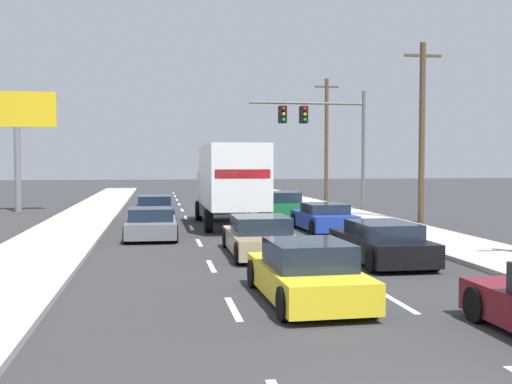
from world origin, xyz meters
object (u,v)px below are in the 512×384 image
object	(u,v)px
car_blue	(324,218)
roadside_billboard	(17,125)
car_gray	(151,224)
utility_pole_far	(326,138)
traffic_signal_mast	(318,125)
box_truck	(230,180)
car_green	(282,206)
car_black	(381,243)
car_tan	(260,237)
car_yellow	(307,274)
car_navy	(155,210)
utility_pole_mid	(422,130)

from	to	relation	value
car_blue	roadside_billboard	bearing A→B (deg)	140.34
car_gray	utility_pole_far	xyz separation A→B (m)	(12.68, 21.14, 4.12)
traffic_signal_mast	box_truck	bearing A→B (deg)	-129.97
traffic_signal_mast	car_green	bearing A→B (deg)	-133.94
box_truck	car_black	distance (m)	10.79
car_tan	utility_pole_far	bearing A→B (deg)	70.21
traffic_signal_mast	utility_pole_far	world-z (taller)	utility_pole_far
car_yellow	utility_pole_far	xyz separation A→B (m)	(9.42, 32.29, 4.07)
car_yellow	car_black	distance (m)	5.58
car_gray	car_yellow	distance (m)	11.62
box_truck	car_navy	bearing A→B (deg)	138.88
roadside_billboard	utility_pole_mid	bearing A→B (deg)	-24.99
car_tan	car_blue	world-z (taller)	car_tan
box_truck	utility_pole_mid	xyz separation A→B (m)	(9.13, 0.47, 2.28)
car_gray	traffic_signal_mast	xyz separation A→B (m)	(9.18, 10.46, 4.42)
car_navy	car_tan	bearing A→B (deg)	-73.71
car_tan	car_green	size ratio (longest dim) A/B	1.09
car_tan	car_black	distance (m)	3.72
utility_pole_far	box_truck	bearing A→B (deg)	-117.84
box_truck	car_black	xyz separation A→B (m)	(3.16, -10.20, -1.52)
car_navy	box_truck	distance (m)	4.63
car_tan	traffic_signal_mast	size ratio (longest dim) A/B	0.66
car_yellow	car_blue	distance (m)	12.99
utility_pole_mid	utility_pole_far	size ratio (longest dim) A/B	0.94
car_blue	car_yellow	bearing A→B (deg)	-106.85
car_navy	car_gray	distance (m)	6.44
car_gray	traffic_signal_mast	distance (m)	14.61
car_green	utility_pole_mid	size ratio (longest dim) A/B	0.49
car_blue	car_gray	bearing A→B (deg)	-169.69
car_tan	car_yellow	world-z (taller)	car_yellow
car_gray	utility_pole_mid	world-z (taller)	utility_pole_mid
car_navy	traffic_signal_mast	distance (m)	10.86
box_truck	car_yellow	bearing A→B (deg)	-90.52
car_blue	utility_pole_mid	bearing A→B (deg)	26.58
car_green	utility_pole_far	bearing A→B (deg)	65.46
car_tan	utility_pole_far	distance (m)	27.81
car_yellow	car_blue	bearing A→B (deg)	73.15
car_navy	roadside_billboard	xyz separation A→B (m)	(-7.72, 6.99, 4.37)
car_navy	car_green	size ratio (longest dim) A/B	1.13
car_yellow	utility_pole_mid	bearing A→B (deg)	58.60
car_yellow	car_black	bearing A→B (deg)	53.84
car_gray	car_tan	world-z (taller)	car_tan
utility_pole_mid	car_green	bearing A→B (deg)	148.05
car_yellow	roadside_billboard	xyz separation A→B (m)	(-10.89, 24.58, 4.38)
box_truck	car_green	size ratio (longest dim) A/B	1.94
box_truck	car_green	bearing A→B (deg)	52.87
car_gray	box_truck	bearing A→B (deg)	46.33
car_yellow	car_tan	bearing A→B (deg)	89.09
utility_pole_mid	roadside_billboard	distance (m)	22.25
car_navy	traffic_signal_mast	bearing A→B (deg)	23.88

